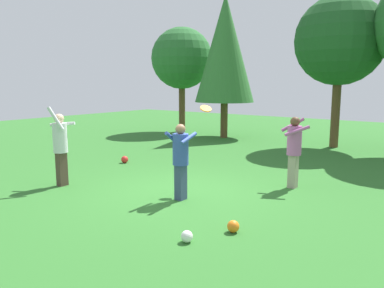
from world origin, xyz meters
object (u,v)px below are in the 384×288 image
at_px(person_catcher, 294,146).
at_px(ball_orange, 233,226).
at_px(frisbee, 206,109).
at_px(ball_white, 187,236).
at_px(ball_red, 125,159).
at_px(person_thrower, 60,143).
at_px(person_bystander, 181,155).
at_px(tree_left, 225,49).
at_px(tree_far_left, 182,59).
at_px(tree_center, 340,41).

height_order(person_catcher, ball_orange, person_catcher).
xyz_separation_m(frisbee, ball_white, (1.60, -2.81, -1.81)).
bearing_deg(frisbee, ball_orange, -45.58).
bearing_deg(ball_red, frisbee, -12.44).
relative_size(frisbee, ball_red, 1.61).
distance_m(person_thrower, ball_orange, 4.99).
distance_m(person_bystander, ball_white, 2.42).
relative_size(ball_orange, tree_left, 0.03).
xyz_separation_m(person_thrower, person_bystander, (3.04, 0.86, -0.09)).
xyz_separation_m(tree_far_left, tree_left, (2.95, -0.61, 0.28)).
bearing_deg(tree_center, person_thrower, -110.19).
xyz_separation_m(frisbee, tree_left, (-4.21, 7.54, 2.09)).
bearing_deg(ball_orange, person_catcher, 95.05).
bearing_deg(person_catcher, frisbee, 0.00).
bearing_deg(tree_far_left, tree_center, -2.09).
relative_size(frisbee, tree_center, 0.06).
bearing_deg(tree_center, tree_left, -176.26).
xyz_separation_m(person_catcher, frisbee, (-1.68, -1.26, 0.89)).
bearing_deg(ball_red, person_bystander, -26.80).
bearing_deg(tree_center, tree_far_left, 177.91).
relative_size(person_thrower, tree_left, 0.31).
bearing_deg(ball_red, tree_center, 58.28).
bearing_deg(tree_far_left, ball_white, -51.37).
relative_size(person_catcher, tree_far_left, 0.32).
bearing_deg(tree_left, person_bystander, -63.41).
bearing_deg(tree_center, person_catcher, -81.40).
distance_m(ball_orange, ball_red, 6.31).
height_order(ball_red, tree_far_left, tree_far_left).
xyz_separation_m(person_thrower, tree_left, (-1.28, 9.50, 2.94)).
distance_m(person_catcher, tree_far_left, 11.52).
relative_size(person_bystander, ball_orange, 7.89).
distance_m(person_catcher, tree_left, 9.11).
bearing_deg(person_catcher, tree_left, -83.63).
bearing_deg(ball_orange, person_thrower, 179.39).
bearing_deg(frisbee, person_thrower, -146.14).
bearing_deg(person_thrower, ball_orange, -34.47).
relative_size(person_catcher, ball_red, 7.70).
distance_m(person_thrower, frisbee, 3.62).
xyz_separation_m(ball_white, tree_far_left, (-8.75, 10.95, 3.62)).
distance_m(person_catcher, tree_center, 7.33).
height_order(ball_white, ball_orange, ball_orange).
distance_m(person_thrower, tree_far_left, 11.27).
xyz_separation_m(person_bystander, ball_orange, (1.86, -0.91, -0.87)).
bearing_deg(tree_left, frisbee, -60.83).
height_order(person_thrower, ball_white, person_thrower).
height_order(ball_red, tree_center, tree_center).
bearing_deg(tree_center, ball_red, -121.72).
bearing_deg(person_thrower, ball_red, 71.18).
distance_m(person_thrower, person_bystander, 3.16).
height_order(person_catcher, ball_white, person_catcher).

